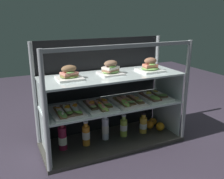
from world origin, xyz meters
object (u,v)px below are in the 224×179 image
object	(u,v)px
plated_roll_sandwich_far_left	(111,69)
orange_fruit_near_left_post	(150,125)
juice_bottle_tucked_behind	(63,138)
open_sandwich_tray_near_left_corner	(128,101)
juice_bottle_front_left_end	(105,128)
open_sandwich_tray_near_right_corner	(99,105)
open_sandwich_tray_far_left	(67,111)
open_sandwich_tray_left_of_center	(154,96)
plated_roll_sandwich_left_of_center	(150,67)
plated_roll_sandwich_center	(69,74)
orange_fruit_beside_bottles	(153,122)
orange_fruit_rolled_forward	(160,126)
juice_bottle_back_center	(143,124)
juice_bottle_front_right_end	(86,135)
juice_bottle_back_left	(124,127)

from	to	relation	value
plated_roll_sandwich_far_left	orange_fruit_near_left_post	bearing A→B (deg)	2.48
plated_roll_sandwich_far_left	juice_bottle_tucked_behind	bearing A→B (deg)	-179.01
open_sandwich_tray_near_left_corner	juice_bottle_front_left_end	distance (m)	0.33
plated_roll_sandwich_far_left	open_sandwich_tray_near_right_corner	size ratio (longest dim) A/B	0.58
open_sandwich_tray_near_right_corner	open_sandwich_tray_near_left_corner	bearing A→B (deg)	-1.34
open_sandwich_tray_far_left	open_sandwich_tray_left_of_center	xyz separation A→B (m)	(0.82, 0.02, 0.00)
orange_fruit_near_left_post	juice_bottle_tucked_behind	bearing A→B (deg)	-178.28
plated_roll_sandwich_left_of_center	open_sandwich_tray_near_right_corner	xyz separation A→B (m)	(-0.50, -0.02, -0.28)
open_sandwich_tray_left_of_center	open_sandwich_tray_near_left_corner	bearing A→B (deg)	-176.99
plated_roll_sandwich_center	open_sandwich_tray_left_of_center	distance (m)	0.83
open_sandwich_tray_near_right_corner	juice_bottle_tucked_behind	bearing A→B (deg)	169.83
orange_fruit_beside_bottles	orange_fruit_near_left_post	xyz separation A→B (m)	(-0.07, -0.05, 0.00)
open_sandwich_tray_left_of_center	orange_fruit_near_left_post	xyz separation A→B (m)	(0.02, 0.07, -0.32)
open_sandwich_tray_near_left_corner	orange_fruit_rolled_forward	world-z (taller)	open_sandwich_tray_near_left_corner
plated_roll_sandwich_center	juice_bottle_front_left_end	xyz separation A→B (m)	(0.31, 0.02, -0.54)
plated_roll_sandwich_center	juice_bottle_front_left_end	size ratio (longest dim) A/B	0.80
juice_bottle_back_center	plated_roll_sandwich_far_left	bearing A→B (deg)	176.10
juice_bottle_back_center	juice_bottle_tucked_behind	bearing A→B (deg)	178.91
open_sandwich_tray_near_left_corner	juice_bottle_back_center	world-z (taller)	open_sandwich_tray_near_left_corner
juice_bottle_front_right_end	juice_bottle_back_left	distance (m)	0.37
plated_roll_sandwich_far_left	plated_roll_sandwich_center	bearing A→B (deg)	-177.61
plated_roll_sandwich_left_of_center	open_sandwich_tray_near_left_corner	xyz separation A→B (m)	(-0.23, -0.02, -0.28)
juice_bottle_back_center	open_sandwich_tray_far_left	bearing A→B (deg)	-175.89
open_sandwich_tray_near_right_corner	orange_fruit_rolled_forward	world-z (taller)	open_sandwich_tray_near_right_corner
plated_roll_sandwich_center	orange_fruit_beside_bottles	distance (m)	1.06
open_sandwich_tray_near_right_corner	orange_fruit_beside_bottles	xyz separation A→B (m)	(0.64, 0.13, -0.33)
juice_bottle_front_left_end	orange_fruit_beside_bottles	world-z (taller)	juice_bottle_front_left_end
open_sandwich_tray_near_right_corner	orange_fruit_beside_bottles	distance (m)	0.73
open_sandwich_tray_far_left	open_sandwich_tray_left_of_center	bearing A→B (deg)	1.44
open_sandwich_tray_far_left	juice_bottle_back_left	bearing A→B (deg)	6.93
plated_roll_sandwich_left_of_center	orange_fruit_near_left_post	size ratio (longest dim) A/B	2.58
plated_roll_sandwich_center	juice_bottle_tucked_behind	world-z (taller)	plated_roll_sandwich_center
plated_roll_sandwich_center	open_sandwich_tray_near_left_corner	world-z (taller)	plated_roll_sandwich_center
orange_fruit_rolled_forward	juice_bottle_back_left	bearing A→B (deg)	172.15
plated_roll_sandwich_far_left	orange_fruit_near_left_post	world-z (taller)	plated_roll_sandwich_far_left
open_sandwich_tray_near_left_corner	juice_bottle_front_left_end	world-z (taller)	open_sandwich_tray_near_left_corner
plated_roll_sandwich_center	open_sandwich_tray_left_of_center	bearing A→B (deg)	-2.91
juice_bottle_front_right_end	juice_bottle_back_left	xyz separation A→B (m)	(0.37, 0.01, -0.01)
juice_bottle_back_center	orange_fruit_beside_bottles	xyz separation A→B (m)	(0.18, 0.09, -0.04)
plated_roll_sandwich_left_of_center	open_sandwich_tray_far_left	distance (m)	0.82
plated_roll_sandwich_left_of_center	juice_bottle_back_center	distance (m)	0.56
juice_bottle_tucked_behind	orange_fruit_beside_bottles	world-z (taller)	juice_bottle_tucked_behind
orange_fruit_near_left_post	juice_bottle_front_right_end	bearing A→B (deg)	-176.58
juice_bottle_front_right_end	orange_fruit_beside_bottles	bearing A→B (deg)	6.99
juice_bottle_tucked_behind	juice_bottle_front_right_end	world-z (taller)	juice_bottle_tucked_behind
juice_bottle_tucked_behind	juice_bottle_front_left_end	bearing A→B (deg)	1.90
open_sandwich_tray_left_of_center	orange_fruit_rolled_forward	size ratio (longest dim) A/B	3.98
orange_fruit_beside_bottles	plated_roll_sandwich_far_left	bearing A→B (deg)	-172.08
juice_bottle_tucked_behind	orange_fruit_rolled_forward	world-z (taller)	juice_bottle_tucked_behind
juice_bottle_back_left	open_sandwich_tray_near_right_corner	bearing A→B (deg)	-168.74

